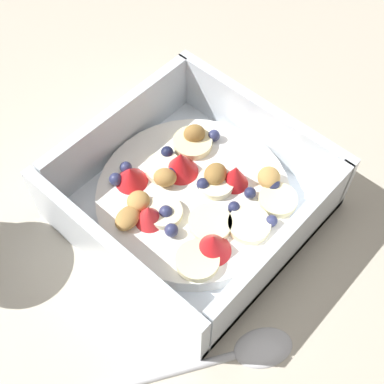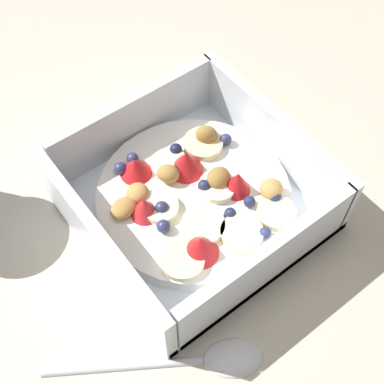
# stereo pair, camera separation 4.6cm
# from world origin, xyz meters

# --- Properties ---
(ground_plane) EXTENTS (2.40, 2.40, 0.00)m
(ground_plane) POSITION_xyz_m (0.00, 0.00, 0.00)
(ground_plane) COLOR beige
(fruit_bowl) EXTENTS (0.20, 0.20, 0.07)m
(fruit_bowl) POSITION_xyz_m (0.02, 0.00, 0.02)
(fruit_bowl) COLOR white
(fruit_bowl) RESTS_ON ground
(spoon) EXTENTS (0.11, 0.16, 0.01)m
(spoon) POSITION_xyz_m (-0.09, 0.08, 0.00)
(spoon) COLOR silver
(spoon) RESTS_ON ground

